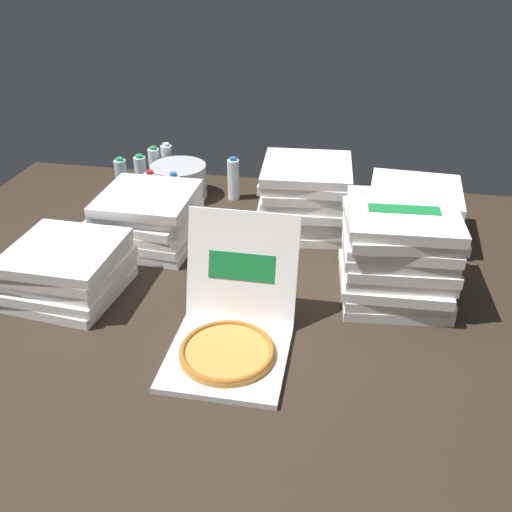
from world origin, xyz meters
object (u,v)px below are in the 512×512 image
object	(u,v)px
pizza_stack_right_near	(67,269)
water_bottle_3	(155,168)
water_bottle_0	(152,193)
ice_bucket	(179,181)
water_bottle_4	(167,164)
pizza_stack_left_far	(149,218)
open_pizza_box	(232,328)
water_bottle_2	(141,176)
pizza_stack_center_far	(397,253)
water_bottle_6	(233,179)
pizza_stack_right_far	(414,212)
water_bottle_5	(175,195)
water_bottle_1	(122,180)
pizza_stack_left_near	(306,197)

from	to	relation	value
pizza_stack_right_near	water_bottle_3	distance (m)	1.06
water_bottle_3	water_bottle_0	bearing A→B (deg)	-73.39
ice_bucket	water_bottle_4	xyz separation A→B (m)	(-0.12, 0.17, 0.02)
pizza_stack_left_far	ice_bucket	size ratio (longest dim) A/B	1.57
open_pizza_box	ice_bucket	bearing A→B (deg)	115.09
water_bottle_2	ice_bucket	bearing A→B (deg)	6.25
open_pizza_box	pizza_stack_center_far	xyz separation A→B (m)	(0.56, 0.43, 0.11)
open_pizza_box	ice_bucket	size ratio (longest dim) A/B	1.82
water_bottle_3	water_bottle_6	distance (m)	0.47
pizza_stack_right_far	water_bottle_2	world-z (taller)	pizza_stack_right_far
pizza_stack_right_near	water_bottle_5	size ratio (longest dim) A/B	2.00
water_bottle_1	water_bottle_3	xyz separation A→B (m)	(0.12, 0.19, 0.00)
water_bottle_6	water_bottle_5	bearing A→B (deg)	-133.55
water_bottle_2	water_bottle_3	bearing A→B (deg)	76.36
water_bottle_4	open_pizza_box	bearing A→B (deg)	-63.53
open_pizza_box	pizza_stack_left_near	world-z (taller)	open_pizza_box
pizza_stack_left_near	water_bottle_6	size ratio (longest dim) A/B	1.99
pizza_stack_center_far	water_bottle_4	distance (m)	1.53
ice_bucket	water_bottle_6	xyz separation A→B (m)	(0.29, 0.03, 0.02)
pizza_stack_left_near	pizza_stack_right_far	distance (m)	0.50
pizza_stack_center_far	ice_bucket	distance (m)	1.33
pizza_stack_left_far	water_bottle_6	world-z (taller)	pizza_stack_left_far
water_bottle_5	water_bottle_6	size ratio (longest dim) A/B	1.00
water_bottle_0	water_bottle_1	size ratio (longest dim) A/B	1.00
pizza_stack_left_far	pizza_stack_right_near	distance (m)	0.48
pizza_stack_right_far	water_bottle_0	bearing A→B (deg)	179.84
pizza_stack_center_far	pizza_stack_right_far	size ratio (longest dim) A/B	1.00
pizza_stack_center_far	water_bottle_5	world-z (taller)	pizza_stack_center_far
pizza_stack_right_near	water_bottle_4	bearing A→B (deg)	87.80
open_pizza_box	water_bottle_4	xyz separation A→B (m)	(-0.67, 1.34, 0.03)
water_bottle_2	water_bottle_5	world-z (taller)	same
open_pizza_box	pizza_stack_right_near	bearing A→B (deg)	163.28
water_bottle_3	water_bottle_4	distance (m)	0.08
pizza_stack_right_near	water_bottle_0	xyz separation A→B (m)	(0.09, 0.73, 0.01)
pizza_stack_right_far	water_bottle_4	world-z (taller)	pizza_stack_right_far
water_bottle_4	water_bottle_6	xyz separation A→B (m)	(0.41, -0.15, 0.00)
water_bottle_1	water_bottle_2	distance (m)	0.10
water_bottle_3	water_bottle_4	size ratio (longest dim) A/B	1.00
open_pizza_box	water_bottle_3	bearing A→B (deg)	119.39
pizza_stack_left_far	water_bottle_5	world-z (taller)	pizza_stack_left_far
pizza_stack_left_near	water_bottle_3	size ratio (longest dim) A/B	1.99
pizza_stack_right_far	water_bottle_0	world-z (taller)	pizza_stack_right_far
water_bottle_1	water_bottle_2	world-z (taller)	same
pizza_stack_center_far	pizza_stack_right_near	size ratio (longest dim) A/B	0.98
pizza_stack_right_far	water_bottle_6	bearing A→B (deg)	164.52
pizza_stack_right_far	ice_bucket	bearing A→B (deg)	169.43
pizza_stack_left_near	water_bottle_6	xyz separation A→B (m)	(-0.41, 0.27, -0.05)
water_bottle_5	pizza_stack_left_far	bearing A→B (deg)	-96.92
pizza_stack_left_far	water_bottle_4	size ratio (longest dim) A/B	2.00
water_bottle_1	water_bottle_6	bearing A→B (deg)	10.95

